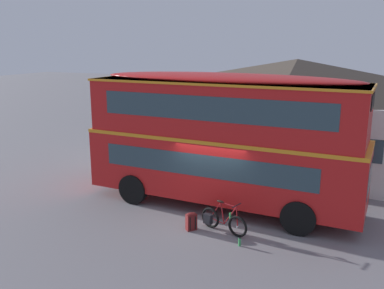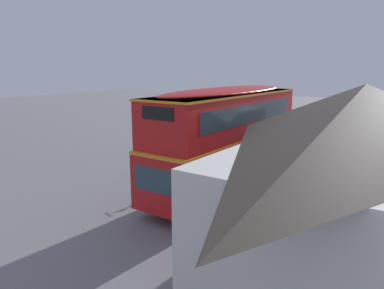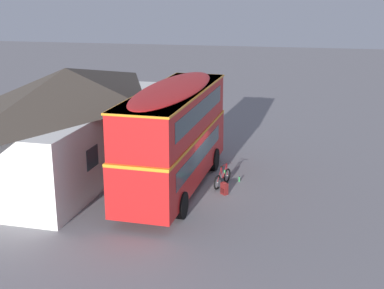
% 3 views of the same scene
% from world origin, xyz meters
% --- Properties ---
extents(ground_plane, '(120.00, 120.00, 0.00)m').
position_xyz_m(ground_plane, '(0.00, 0.00, 0.00)').
color(ground_plane, slate).
extents(double_decker_bus, '(9.88, 3.07, 4.79)m').
position_xyz_m(double_decker_bus, '(0.01, 0.78, 2.64)').
color(double_decker_bus, black).
rests_on(double_decker_bus, ground).
extents(touring_bicycle, '(1.66, 0.65, 1.02)m').
position_xyz_m(touring_bicycle, '(0.72, -1.29, 0.37)').
color(touring_bicycle, black).
rests_on(touring_bicycle, ground).
extents(backpack_on_ground, '(0.37, 0.38, 0.58)m').
position_xyz_m(backpack_on_ground, '(-0.21, -1.52, 0.30)').
color(backpack_on_ground, maroon).
rests_on(backpack_on_ground, ground).
extents(water_bottle_green_metal, '(0.07, 0.07, 0.26)m').
position_xyz_m(water_bottle_green_metal, '(1.51, -1.99, 0.12)').
color(water_bottle_green_metal, green).
rests_on(water_bottle_green_metal, ground).
extents(pub_building, '(13.92, 6.45, 5.10)m').
position_xyz_m(pub_building, '(1.59, 6.45, 2.61)').
color(pub_building, silver).
rests_on(pub_building, ground).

